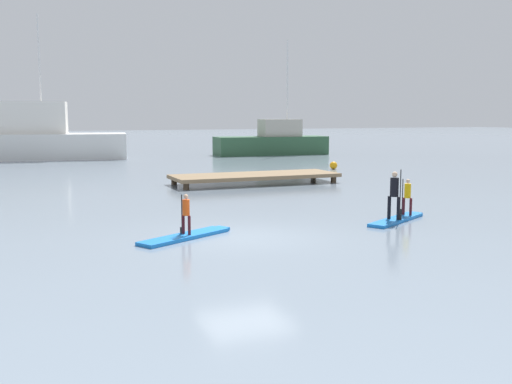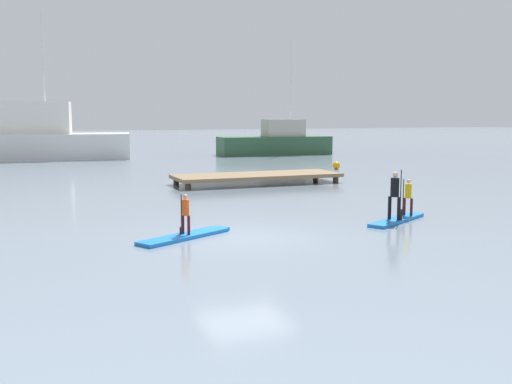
% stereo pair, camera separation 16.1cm
% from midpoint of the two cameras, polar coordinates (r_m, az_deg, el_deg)
% --- Properties ---
extents(ground_plane, '(240.00, 240.00, 0.00)m').
position_cam_midpoint_polar(ground_plane, '(16.79, -0.82, -4.36)').
color(ground_plane, gray).
extents(paddleboard_near, '(3.03, 2.01, 0.10)m').
position_cam_midpoint_polar(paddleboard_near, '(16.85, -6.43, -4.19)').
color(paddleboard_near, blue).
rests_on(paddleboard_near, ground).
extents(paddler_child_solo, '(0.27, 0.36, 1.13)m').
position_cam_midpoint_polar(paddler_child_solo, '(16.74, -6.49, -1.89)').
color(paddler_child_solo, '#4C1419').
rests_on(paddler_child_solo, paddleboard_near).
extents(paddleboard_far, '(2.97, 2.00, 0.10)m').
position_cam_midpoint_polar(paddleboard_far, '(19.88, 13.61, -2.58)').
color(paddleboard_far, blue).
rests_on(paddleboard_far, ground).
extents(paddler_adult, '(0.37, 0.44, 1.61)m').
position_cam_midpoint_polar(paddler_adult, '(19.48, 13.34, -0.02)').
color(paddler_adult, black).
rests_on(paddler_adult, paddleboard_far).
extents(paddler_child_front, '(0.29, 0.37, 1.21)m').
position_cam_midpoint_polar(paddler_child_front, '(20.45, 14.51, -0.27)').
color(paddler_child_front, '#4C1419').
rests_on(paddler_child_front, paddleboard_far).
extents(fishing_boat_white_large, '(13.94, 6.03, 10.99)m').
position_cam_midpoint_polar(fishing_boat_white_large, '(49.31, -20.03, 4.80)').
color(fishing_boat_white_large, silver).
rests_on(fishing_boat_white_large, ground).
extents(fishing_boat_green_midground, '(9.87, 3.27, 9.76)m').
position_cam_midpoint_polar(fishing_boat_green_midground, '(51.76, 2.04, 4.80)').
color(fishing_boat_green_midground, '#2D5638').
rests_on(fishing_boat_green_midground, ground).
extents(floating_dock, '(8.32, 2.79, 0.49)m').
position_cam_midpoint_polar(floating_dock, '(29.83, 0.26, 1.55)').
color(floating_dock, '#846B4C').
rests_on(floating_dock, ground).
extents(mooring_buoy_near, '(0.49, 0.49, 0.49)m').
position_cam_midpoint_polar(mooring_buoy_near, '(38.13, 7.79, 2.52)').
color(mooring_buoy_near, orange).
rests_on(mooring_buoy_near, ground).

